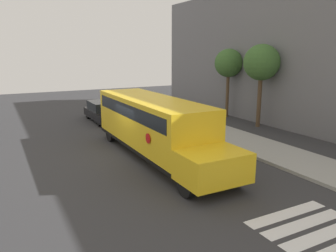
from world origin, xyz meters
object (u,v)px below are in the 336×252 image
school_bus (154,123)px  parked_car (102,112)px  tree_near_sidewalk (229,64)px  tree_far_sidewalk (261,63)px

school_bus → parked_car: size_ratio=2.31×
tree_near_sidewalk → tree_far_sidewalk: 3.77m
tree_far_sidewalk → school_bus: bearing=-74.8°
school_bus → tree_far_sidewalk: 10.00m
school_bus → parked_car: bearing=178.7°
parked_car → tree_far_sidewalk: 12.04m
school_bus → tree_near_sidewalk: bearing=123.6°
parked_car → school_bus: bearing=-1.3°
school_bus → tree_near_sidewalk: tree_near_sidewalk is taller
school_bus → tree_near_sidewalk: (-6.29, 9.48, 2.57)m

